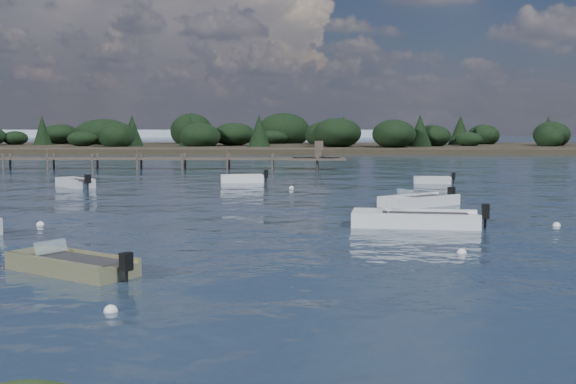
{
  "coord_description": "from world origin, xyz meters",
  "views": [
    {
      "loc": [
        2.28,
        -20.71,
        4.25
      ],
      "look_at": [
        1.66,
        14.0,
        1.0
      ],
      "focal_mm": 45.0,
      "sensor_mm": 36.0,
      "label": 1
    }
  ],
  "objects_px": {
    "tender_far_grey_b": "(432,181)",
    "dinghy_near_olive": "(71,268)",
    "jetty": "(51,159)",
    "tender_far_grey": "(75,185)",
    "dinghy_mid_white_b": "(419,203)",
    "dinghy_mid_white_a": "(414,222)",
    "tender_far_white": "(242,180)"
  },
  "relations": [
    {
      "from": "dinghy_mid_white_b",
      "to": "dinghy_mid_white_a",
      "type": "distance_m",
      "value": 7.72
    },
    {
      "from": "dinghy_near_olive",
      "to": "tender_far_grey_b",
      "type": "xyz_separation_m",
      "value": [
        16.15,
        31.92,
        0.0
      ]
    },
    {
      "from": "dinghy_near_olive",
      "to": "dinghy_mid_white_a",
      "type": "height_order",
      "value": "dinghy_mid_white_a"
    },
    {
      "from": "tender_far_grey_b",
      "to": "tender_far_grey",
      "type": "bearing_deg",
      "value": -172.06
    },
    {
      "from": "tender_far_grey",
      "to": "jetty",
      "type": "height_order",
      "value": "jetty"
    },
    {
      "from": "dinghy_near_olive",
      "to": "tender_far_grey",
      "type": "distance_m",
      "value": 29.77
    },
    {
      "from": "dinghy_near_olive",
      "to": "tender_far_grey",
      "type": "relative_size",
      "value": 1.26
    },
    {
      "from": "dinghy_mid_white_b",
      "to": "tender_far_grey_b",
      "type": "bearing_deg",
      "value": 77.12
    },
    {
      "from": "dinghy_near_olive",
      "to": "jetty",
      "type": "relative_size",
      "value": 0.07
    },
    {
      "from": "dinghy_near_olive",
      "to": "tender_far_grey",
      "type": "bearing_deg",
      "value": 107.2
    },
    {
      "from": "tender_far_grey_b",
      "to": "dinghy_near_olive",
      "type": "bearing_deg",
      "value": -116.84
    },
    {
      "from": "tender_far_white",
      "to": "dinghy_mid_white_b",
      "type": "xyz_separation_m",
      "value": [
        10.5,
        -15.04,
        -0.01
      ]
    },
    {
      "from": "dinghy_mid_white_a",
      "to": "dinghy_near_olive",
      "type": "bearing_deg",
      "value": -139.53
    },
    {
      "from": "dinghy_mid_white_a",
      "to": "tender_far_grey",
      "type": "xyz_separation_m",
      "value": [
        -20.19,
        18.72,
        -0.0
      ]
    },
    {
      "from": "tender_far_grey_b",
      "to": "tender_far_grey",
      "type": "height_order",
      "value": "tender_far_grey"
    },
    {
      "from": "tender_far_white",
      "to": "dinghy_mid_white_b",
      "type": "bearing_deg",
      "value": -55.08
    },
    {
      "from": "tender_far_grey",
      "to": "dinghy_mid_white_b",
      "type": "bearing_deg",
      "value": -27.25
    },
    {
      "from": "tender_far_white",
      "to": "dinghy_mid_white_a",
      "type": "height_order",
      "value": "dinghy_mid_white_a"
    },
    {
      "from": "jetty",
      "to": "dinghy_mid_white_b",
      "type": "bearing_deg",
      "value": -45.77
    },
    {
      "from": "dinghy_mid_white_b",
      "to": "dinghy_mid_white_a",
      "type": "height_order",
      "value": "dinghy_mid_white_a"
    },
    {
      "from": "dinghy_near_olive",
      "to": "dinghy_mid_white_a",
      "type": "relative_size",
      "value": 0.75
    },
    {
      "from": "dinghy_near_olive",
      "to": "dinghy_mid_white_a",
      "type": "bearing_deg",
      "value": 40.47
    },
    {
      "from": "dinghy_near_olive",
      "to": "jetty",
      "type": "bearing_deg",
      "value": 109.8
    },
    {
      "from": "tender_far_white",
      "to": "dinghy_mid_white_a",
      "type": "xyz_separation_m",
      "value": [
        9.08,
        -22.63,
        0.0
      ]
    },
    {
      "from": "tender_far_grey_b",
      "to": "tender_far_grey",
      "type": "relative_size",
      "value": 0.88
    },
    {
      "from": "tender_far_white",
      "to": "dinghy_near_olive",
      "type": "distance_m",
      "value": 32.43
    },
    {
      "from": "tender_far_white",
      "to": "dinghy_near_olive",
      "type": "xyz_separation_m",
      "value": [
        -2.31,
        -32.34,
        -0.03
      ]
    },
    {
      "from": "tender_far_white",
      "to": "tender_far_grey_b",
      "type": "bearing_deg",
      "value": -1.75
    },
    {
      "from": "dinghy_near_olive",
      "to": "tender_far_grey_b",
      "type": "bearing_deg",
      "value": 63.16
    },
    {
      "from": "dinghy_near_olive",
      "to": "dinghy_mid_white_b",
      "type": "distance_m",
      "value": 21.53
    },
    {
      "from": "dinghy_mid_white_a",
      "to": "tender_far_white",
      "type": "bearing_deg",
      "value": 111.86
    },
    {
      "from": "dinghy_near_olive",
      "to": "dinghy_mid_white_a",
      "type": "xyz_separation_m",
      "value": [
        11.39,
        9.71,
        0.03
      ]
    }
  ]
}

